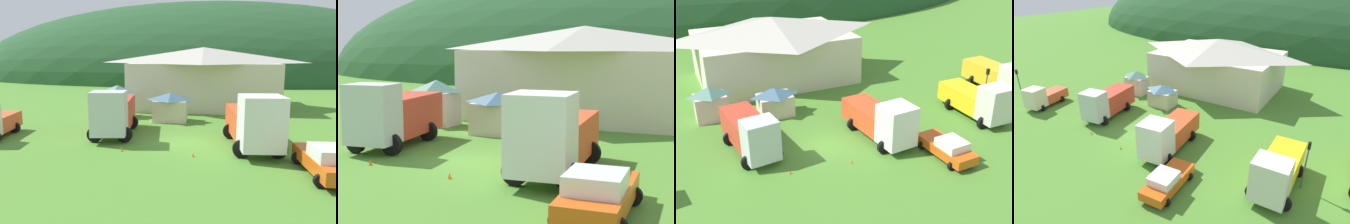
% 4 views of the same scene
% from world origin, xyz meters
% --- Properties ---
extents(ground_plane, '(200.00, 200.00, 0.00)m').
position_xyz_m(ground_plane, '(0.00, 0.00, 0.00)').
color(ground_plane, '#4C842D').
extents(forested_hill_backdrop, '(125.67, 60.00, 38.12)m').
position_xyz_m(forested_hill_backdrop, '(0.00, 65.58, 0.00)').
color(forested_hill_backdrop, '#234C28').
rests_on(forested_hill_backdrop, ground).
extents(depot_building, '(17.28, 12.14, 6.87)m').
position_xyz_m(depot_building, '(0.82, 16.69, 3.54)').
color(depot_building, beige).
rests_on(depot_building, ground).
extents(play_shed_cream, '(3.23, 2.44, 2.62)m').
position_xyz_m(play_shed_cream, '(-1.94, 7.26, 1.35)').
color(play_shed_cream, beige).
rests_on(play_shed_cream, ground).
extents(play_shed_pink, '(2.93, 2.18, 3.10)m').
position_xyz_m(play_shed_pink, '(-7.33, 8.85, 1.60)').
color(play_shed_pink, beige).
rests_on(play_shed_pink, ground).
extents(tow_truck_silver, '(3.65, 7.01, 3.57)m').
position_xyz_m(tow_truck_silver, '(-5.52, 1.53, 1.78)').
color(tow_truck_silver, silver).
rests_on(tow_truck_silver, ground).
extents(heavy_rig_white, '(3.60, 7.58, 3.71)m').
position_xyz_m(heavy_rig_white, '(4.42, -0.86, 1.77)').
color(heavy_rig_white, white).
rests_on(heavy_rig_white, ground).
extents(service_pickup_orange, '(2.53, 5.01, 1.66)m').
position_xyz_m(service_pickup_orange, '(7.48, -5.36, 0.83)').
color(service_pickup_orange, '#D95714').
rests_on(service_pickup_orange, ground).
extents(traffic_cone_near_pickup, '(0.36, 0.36, 0.59)m').
position_xyz_m(traffic_cone_near_pickup, '(-3.88, -2.50, 0.00)').
color(traffic_cone_near_pickup, orange).
rests_on(traffic_cone_near_pickup, ground).
extents(traffic_cone_mid_row, '(0.36, 0.36, 0.52)m').
position_xyz_m(traffic_cone_mid_row, '(0.66, -3.06, 0.00)').
color(traffic_cone_mid_row, orange).
rests_on(traffic_cone_mid_row, ground).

